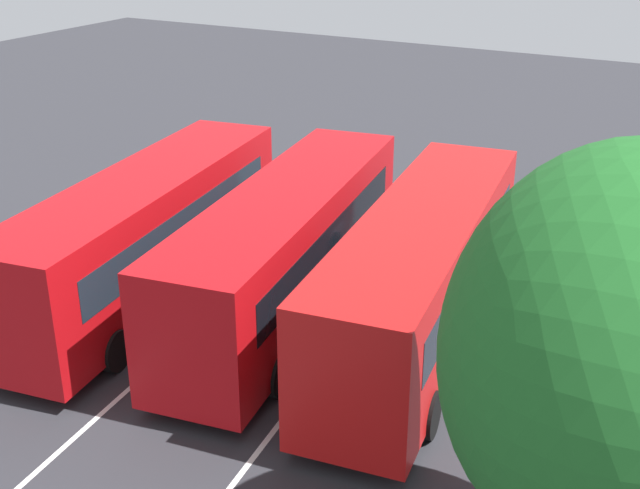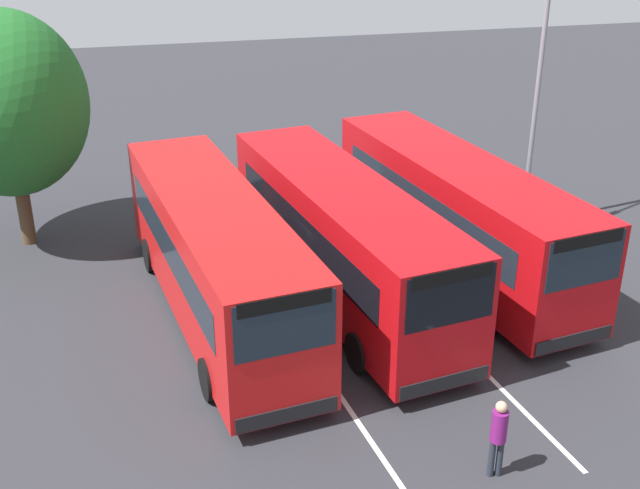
# 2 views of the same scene
# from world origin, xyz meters

# --- Properties ---
(ground_plane) EXTENTS (78.77, 78.77, 0.00)m
(ground_plane) POSITION_xyz_m (0.00, 0.00, 0.00)
(ground_plane) COLOR #2B2B30
(bus_far_left) EXTENTS (11.18, 3.84, 3.39)m
(bus_far_left) POSITION_xyz_m (0.53, -3.45, 1.86)
(bus_far_left) COLOR red
(bus_far_left) RESTS_ON ground
(bus_center_left) EXTENTS (11.19, 4.07, 3.39)m
(bus_center_left) POSITION_xyz_m (0.28, 0.04, 1.86)
(bus_center_left) COLOR #B70C11
(bus_center_left) RESTS_ON ground
(bus_center_right) EXTENTS (11.19, 4.05, 3.39)m
(bus_center_right) POSITION_xyz_m (-0.62, 3.77, 1.86)
(bus_center_right) COLOR #B70C11
(bus_center_right) RESTS_ON ground
(pedestrian) EXTENTS (0.37, 0.37, 1.74)m
(pedestrian) POSITION_xyz_m (8.09, 0.94, 1.03)
(pedestrian) COLOR #232833
(pedestrian) RESTS_ON ground
(street_lamp) EXTENTS (1.21, 2.54, 8.39)m
(street_lamp) POSITION_xyz_m (-3.05, 7.14, 4.82)
(street_lamp) COLOR gray
(street_lamp) RESTS_ON ground
(depot_tree) EXTENTS (5.35, 4.82, 7.39)m
(depot_tree) POSITION_xyz_m (-5.83, -8.75, 4.57)
(depot_tree) COLOR #4C3823
(depot_tree) RESTS_ON ground
(lane_stripe_outer_left) EXTENTS (17.03, 1.98, 0.01)m
(lane_stripe_outer_left) POSITION_xyz_m (0.00, -1.81, 0.00)
(lane_stripe_outer_left) COLOR silver
(lane_stripe_outer_left) RESTS_ON ground
(lane_stripe_inner_left) EXTENTS (17.03, 1.98, 0.01)m
(lane_stripe_inner_left) POSITION_xyz_m (0.00, 1.81, 0.00)
(lane_stripe_inner_left) COLOR silver
(lane_stripe_inner_left) RESTS_ON ground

